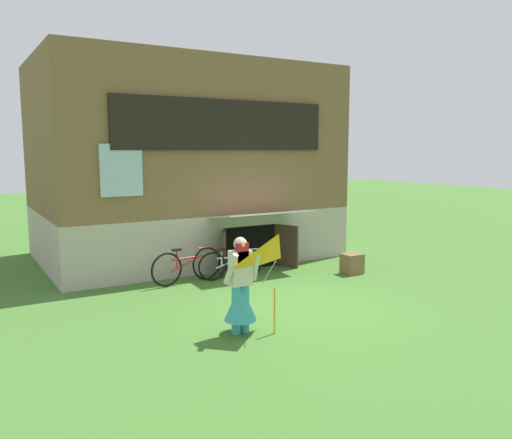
# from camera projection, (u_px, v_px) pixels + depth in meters

# --- Properties ---
(ground_plane) EXTENTS (60.00, 60.00, 0.00)m
(ground_plane) POSITION_uv_depth(u_px,v_px,m) (297.00, 303.00, 9.89)
(ground_plane) COLOR #3D6B28
(log_house) EXTENTS (7.49, 5.90, 5.09)m
(log_house) POSITION_uv_depth(u_px,v_px,m) (184.00, 163.00, 14.15)
(log_house) COLOR #ADA393
(log_house) RESTS_ON ground_plane
(person) EXTENTS (0.61, 0.52, 1.55)m
(person) POSITION_uv_depth(u_px,v_px,m) (241.00, 293.00, 8.19)
(person) COLOR teal
(person) RESTS_ON ground_plane
(kite) EXTENTS (0.90, 0.81, 1.57)m
(kite) POSITION_uv_depth(u_px,v_px,m) (279.00, 258.00, 7.91)
(kite) COLOR orange
(kite) RESTS_ON ground_plane
(bicycle_silver) EXTENTS (1.53, 0.27, 0.70)m
(bicycle_silver) POSITION_uv_depth(u_px,v_px,m) (231.00, 264.00, 11.70)
(bicycle_silver) COLOR black
(bicycle_silver) RESTS_ON ground_plane
(bicycle_red) EXTENTS (1.74, 0.27, 0.79)m
(bicycle_red) POSITION_uv_depth(u_px,v_px,m) (187.00, 266.00, 11.34)
(bicycle_red) COLOR black
(bicycle_red) RESTS_ON ground_plane
(wooden_crate) EXTENTS (0.45, 0.38, 0.47)m
(wooden_crate) POSITION_uv_depth(u_px,v_px,m) (352.00, 264.00, 12.21)
(wooden_crate) COLOR brown
(wooden_crate) RESTS_ON ground_plane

